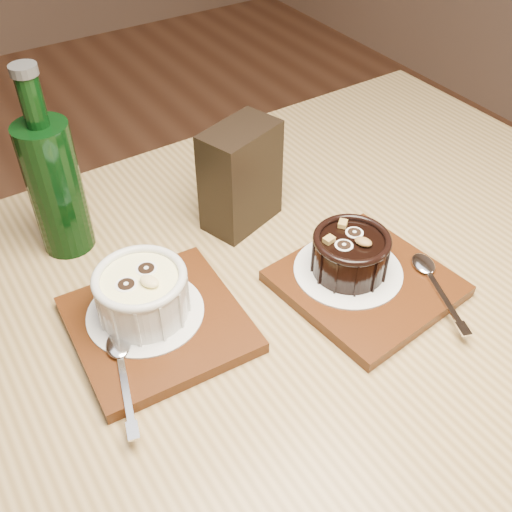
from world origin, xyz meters
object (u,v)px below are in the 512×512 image
at_px(tray_left, 158,324).
at_px(table, 256,377).
at_px(ramekin_dark, 351,252).
at_px(green_bottle, 54,184).
at_px(tray_right, 365,283).
at_px(condiment_stand, 241,177).
at_px(ramekin_white, 142,292).

bearing_deg(tray_left, table, -31.38).
xyz_separation_m(tray_left, ramekin_dark, (0.23, -0.05, 0.04)).
height_order(ramekin_dark, green_bottle, green_bottle).
bearing_deg(tray_left, ramekin_dark, -12.84).
bearing_deg(tray_right, table, 173.22).
bearing_deg(table, green_bottle, 116.54).
xyz_separation_m(ramekin_dark, green_bottle, (-0.26, 0.25, 0.05)).
xyz_separation_m(tray_right, condiment_stand, (-0.06, 0.19, 0.06)).
bearing_deg(condiment_stand, tray_left, -146.94).
xyz_separation_m(tray_left, green_bottle, (-0.03, 0.19, 0.09)).
distance_m(ramekin_dark, condiment_stand, 0.18).
bearing_deg(ramekin_dark, condiment_stand, 80.74).
bearing_deg(ramekin_white, tray_right, -41.81).
relative_size(tray_right, condiment_stand, 1.29).
distance_m(ramekin_white, tray_right, 0.26).
bearing_deg(ramekin_dark, green_bottle, 111.91).
distance_m(condiment_stand, green_bottle, 0.23).
height_order(ramekin_dark, condiment_stand, condiment_stand).
bearing_deg(tray_right, green_bottle, 135.00).
bearing_deg(green_bottle, table, -63.46).
bearing_deg(table, tray_left, 148.62).
distance_m(table, ramekin_dark, 0.19).
bearing_deg(tray_left, ramekin_white, 111.69).
bearing_deg(green_bottle, ramekin_white, -81.68).
distance_m(ramekin_white, ramekin_dark, 0.24).
bearing_deg(green_bottle, condiment_stand, -19.98).
height_order(tray_left, green_bottle, green_bottle).
height_order(table, tray_right, tray_right).
height_order(table, condiment_stand, condiment_stand).
relative_size(ramekin_dark, green_bottle, 0.38).
relative_size(tray_right, green_bottle, 0.74).
bearing_deg(tray_left, tray_right, -17.36).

